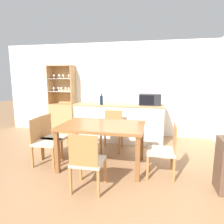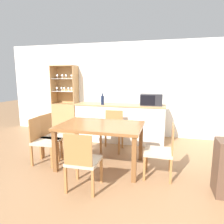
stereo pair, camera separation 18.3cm
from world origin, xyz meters
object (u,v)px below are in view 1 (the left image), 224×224
dining_chair_side_left_far (53,136)px  microwave (150,99)px  dining_chair_side_right_near (164,150)px  display_cabinet (63,113)px  dining_table (102,129)px  dining_chair_head_near (87,161)px  dining_chair_head_far (112,131)px  dining_chair_side_left_near (45,141)px  wine_bottle (101,100)px

dining_chair_side_left_far → microwave: bearing=130.2°
dining_chair_side_right_near → display_cabinet: bearing=52.7°
display_cabinet → dining_chair_side_left_far: display_cabinet is taller
dining_table → dining_chair_side_right_near: dining_chair_side_right_near is taller
dining_chair_side_right_near → microwave: (-0.29, 1.66, 0.64)m
dining_chair_side_right_near → dining_chair_head_near: bearing=122.3°
dining_table → dining_chair_head_far: size_ratio=1.70×
dining_chair_side_left_near → dining_chair_side_right_near: size_ratio=1.00×
dining_table → dining_chair_side_left_near: dining_chair_side_left_near is taller
dining_chair_head_near → dining_chair_side_right_near: size_ratio=1.00×
display_cabinet → dining_chair_head_near: size_ratio=2.22×
dining_chair_side_right_near → microwave: microwave is taller
dining_chair_head_far → wine_bottle: bearing=-52.6°
dining_table → dining_chair_side_left_near: 1.11m
dining_chair_side_left_far → wine_bottle: (0.70, 1.13, 0.63)m
display_cabinet → dining_chair_side_left_far: bearing=-70.0°
dining_chair_side_left_near → dining_chair_side_right_near: bearing=86.2°
display_cabinet → dining_table: (1.74, -1.98, 0.11)m
dining_chair_side_left_near → microwave: (1.86, 1.66, 0.64)m
dining_chair_side_left_near → dining_chair_side_left_far: (0.00, 0.30, 0.00)m
dining_chair_side_left_far → dining_chair_head_far: same height
display_cabinet → dining_chair_side_left_near: 2.24m
display_cabinet → dining_table: bearing=-48.7°
dining_chair_head_far → display_cabinet: bearing=-35.3°
dining_table → wine_bottle: (-0.37, 1.29, 0.38)m
dining_chair_head_far → dining_chair_side_left_far: bearing=30.5°
dining_table → dining_chair_head_near: bearing=-89.9°
microwave → wine_bottle: size_ratio=1.82×
dining_table → microwave: 1.75m
dining_chair_head_near → microwave: (0.78, 2.35, 0.64)m
dining_chair_head_far → microwave: bearing=-141.1°
dining_chair_side_left_near → microwave: size_ratio=1.70×
dining_chair_side_left_near → dining_table: bearing=94.2°
dining_chair_side_left_near → dining_chair_head_near: size_ratio=1.00×
dining_chair_head_near → dining_chair_side_right_near: (1.07, 0.69, 0.00)m
display_cabinet → wine_bottle: (1.37, -0.69, 0.49)m
dining_chair_head_far → microwave: 1.22m
dining_chair_head_near → dining_chair_side_left_far: same height
display_cabinet → dining_table: size_ratio=1.31×
wine_bottle → display_cabinet: bearing=153.1°
dining_chair_side_left_far → microwave: size_ratio=1.70×
dining_chair_side_left_far → wine_bottle: 1.47m
dining_chair_side_left_far → microwave: microwave is taller
dining_table → dining_chair_head_far: 0.87m
display_cabinet → dining_chair_side_left_near: (0.66, -2.13, -0.14)m
dining_chair_side_left_far → dining_chair_side_left_near: bearing=4.0°
dining_chair_head_near → dining_chair_head_far: 1.67m
dining_chair_side_right_near → dining_chair_side_left_far: 2.17m
dining_chair_side_left_far → dining_chair_side_right_near: bearing=86.0°
dining_chair_head_near → dining_table: bearing=88.9°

